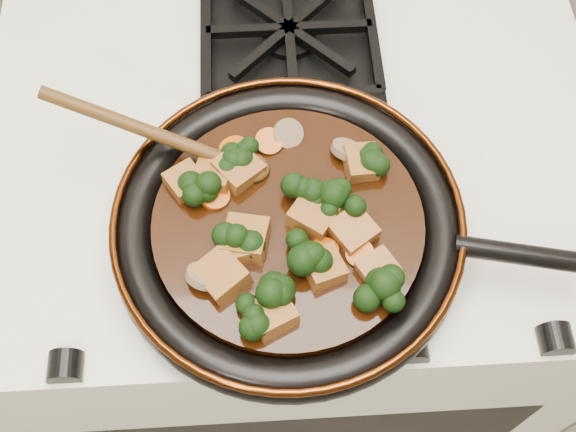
{
  "coord_description": "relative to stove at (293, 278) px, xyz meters",
  "views": [
    {
      "loc": [
        -0.04,
        1.19,
        1.62
      ],
      "look_at": [
        -0.02,
        1.54,
        0.97
      ],
      "focal_mm": 45.0,
      "sensor_mm": 36.0,
      "label": 1
    }
  ],
  "objects": [
    {
      "name": "stove",
      "position": [
        0.0,
        0.0,
        0.0
      ],
      "size": [
        0.76,
        0.6,
        0.9
      ],
      "primitive_type": "cube",
      "color": "silver",
      "rests_on": "ground"
    },
    {
      "name": "burner_grate_front",
      "position": [
        0.0,
        -0.14,
        0.46
      ],
      "size": [
        0.23,
        0.23,
        0.03
      ],
      "primitive_type": null,
      "color": "black",
      "rests_on": "stove"
    },
    {
      "name": "burner_grate_back",
      "position": [
        0.0,
        0.14,
        0.46
      ],
      "size": [
        0.23,
        0.23,
        0.03
      ],
      "primitive_type": null,
      "color": "black",
      "rests_on": "stove"
    },
    {
      "name": "skillet",
      "position": [
        -0.02,
        -0.16,
        0.49
      ],
      "size": [
        0.49,
        0.37,
        0.05
      ],
      "rotation": [
        0.0,
        0.0,
        -0.22
      ],
      "color": "black",
      "rests_on": "burner_grate_front"
    },
    {
      "name": "braising_sauce",
      "position": [
        -0.02,
        -0.15,
        0.5
      ],
      "size": [
        0.28,
        0.28,
        0.02
      ],
      "primitive_type": "cylinder",
      "color": "black",
      "rests_on": "skillet"
    },
    {
      "name": "tofu_cube_0",
      "position": [
        0.07,
        -0.22,
        0.52
      ],
      "size": [
        0.05,
        0.05,
        0.02
      ],
      "primitive_type": "cube",
      "rotation": [
        -0.05,
        -0.08,
        0.51
      ],
      "color": "brown",
      "rests_on": "braising_sauce"
    },
    {
      "name": "tofu_cube_1",
      "position": [
        -0.07,
        -0.09,
        0.52
      ],
      "size": [
        0.06,
        0.06,
        0.03
      ],
      "primitive_type": "cube",
      "rotation": [
        0.07,
        -0.06,
        2.26
      ],
      "color": "brown",
      "rests_on": "braising_sauce"
    },
    {
      "name": "tofu_cube_2",
      "position": [
        0.01,
        -0.16,
        0.52
      ],
      "size": [
        0.06,
        0.06,
        0.03
      ],
      "primitive_type": "cube",
      "rotation": [
        0.07,
        -0.03,
        2.54
      ],
      "color": "brown",
      "rests_on": "braising_sauce"
    },
    {
      "name": "tofu_cube_3",
      "position": [
        -0.04,
        -0.26,
        0.52
      ],
      "size": [
        0.05,
        0.05,
        0.03
      ],
      "primitive_type": "cube",
      "rotation": [
        -0.1,
        0.06,
        0.45
      ],
      "color": "brown",
      "rests_on": "braising_sauce"
    },
    {
      "name": "tofu_cube_4",
      "position": [
        -0.12,
        -0.11,
        0.52
      ],
      "size": [
        0.05,
        0.05,
        0.02
      ],
      "primitive_type": "cube",
      "rotation": [
        0.03,
        -0.02,
        2.15
      ],
      "color": "brown",
      "rests_on": "braising_sauce"
    },
    {
      "name": "tofu_cube_5",
      "position": [
        -0.06,
        -0.18,
        0.52
      ],
      "size": [
        0.05,
        0.06,
        0.03
      ],
      "primitive_type": "cube",
      "rotation": [
        0.1,
        0.07,
        2.9
      ],
      "color": "brown",
      "rests_on": "braising_sauce"
    },
    {
      "name": "tofu_cube_6",
      "position": [
        -0.09,
        -0.1,
        0.52
      ],
      "size": [
        0.05,
        0.05,
        0.03
      ],
      "primitive_type": "cube",
      "rotation": [
        -0.1,
        0.08,
        1.25
      ],
      "color": "brown",
      "rests_on": "braising_sauce"
    },
    {
      "name": "tofu_cube_7",
      "position": [
        -0.09,
        -0.22,
        0.52
      ],
      "size": [
        0.06,
        0.06,
        0.03
      ],
      "primitive_type": "cube",
      "rotation": [
        -0.09,
        -0.12,
        0.64
      ],
      "color": "brown",
      "rests_on": "braising_sauce"
    },
    {
      "name": "tofu_cube_8",
      "position": [
        0.06,
        -0.09,
        0.52
      ],
      "size": [
        0.04,
        0.04,
        0.03
      ],
      "primitive_type": "cube",
      "rotation": [
        0.11,
        -0.04,
        1.67
      ],
      "color": "brown",
      "rests_on": "braising_sauce"
    },
    {
      "name": "tofu_cube_9",
      "position": [
        0.05,
        -0.17,
        0.52
      ],
      "size": [
        0.06,
        0.06,
        0.02
      ],
      "primitive_type": "cube",
      "rotation": [
        -0.02,
        -0.06,
        2.16
      ],
      "color": "brown",
      "rests_on": "braising_sauce"
    },
    {
      "name": "tofu_cube_10",
      "position": [
        -0.07,
        -0.19,
        0.52
      ],
      "size": [
        0.04,
        0.05,
        0.03
      ],
      "primitive_type": "cube",
      "rotation": [
        -0.11,
        0.11,
        1.75
      ],
      "color": "brown",
      "rests_on": "braising_sauce"
    },
    {
      "name": "tofu_cube_11",
      "position": [
        0.01,
        -0.21,
        0.52
      ],
      "size": [
        0.05,
        0.05,
        0.03
      ],
      "primitive_type": "cube",
      "rotation": [
        -0.07,
        0.11,
        0.35
      ],
      "color": "brown",
      "rests_on": "braising_sauce"
    },
    {
      "name": "broccoli_floret_0",
      "position": [
        -0.0,
        -0.2,
        0.52
      ],
      "size": [
        0.09,
        0.09,
        0.08
      ],
      "primitive_type": null,
      "rotation": [
        -0.14,
        0.25,
        0.49
      ],
      "color": "black",
      "rests_on": "braising_sauce"
    },
    {
      "name": "broccoli_floret_1",
      "position": [
        -0.07,
        -0.08,
        0.52
      ],
      "size": [
        0.08,
        0.08,
        0.06
      ],
      "primitive_type": null,
      "rotation": [
        -0.2,
        -0.02,
        2.03
      ],
      "color": "black",
      "rests_on": "braising_sauce"
    },
    {
      "name": "broccoli_floret_2",
      "position": [
        0.07,
        -0.1,
        0.52
      ],
      "size": [
        0.08,
        0.08,
        0.06
      ],
      "primitive_type": null,
      "rotation": [
        -0.2,
        0.05,
        0.38
      ],
      "color": "black",
      "rests_on": "braising_sauce"
    },
    {
      "name": "broccoli_floret_3",
      "position": [
        0.0,
        -0.13,
        0.52
      ],
      "size": [
        0.07,
        0.06,
        0.06
      ],
      "primitive_type": null,
      "rotation": [
        0.03,
        -0.13,
        3.09
      ],
      "color": "black",
      "rests_on": "braising_sauce"
    },
    {
      "name": "broccoli_floret_4",
      "position": [
        -0.11,
        -0.12,
        0.52
      ],
      "size": [
        0.07,
        0.07,
        0.05
      ],
      "primitive_type": null,
      "rotation": [
        -0.01,
        0.02,
        0.17
      ],
      "color": "black",
      "rests_on": "braising_sauce"
    },
    {
      "name": "broccoli_floret_5",
      "position": [
        0.04,
        -0.15,
        0.52
      ],
      "size": [
        0.07,
        0.07,
        0.07
      ],
      "primitive_type": null,
      "rotation": [
        -0.16,
        0.13,
        1.59
      ],
      "color": "black",
      "rests_on": "braising_sauce"
    },
    {
      "name": "broccoli_floret_6",
      "position": [
        -0.07,
        -0.17,
        0.52
      ],
      "size": [
        0.08,
        0.07,
        0.07
      ],
      "primitive_type": null,
      "rotation": [
        0.21,
        -0.02,
        1.88
      ],
      "color": "black",
      "rests_on": "braising_sauce"
    },
    {
      "name": "broccoli_floret_7",
      "position": [
        0.06,
        -0.24,
        0.52
      ],
      "size": [
        0.09,
        0.08,
        0.07
      ],
      "primitive_type": null,
      "rotation": [
        -0.15,
        0.18,
        2.35
      ],
      "color": "black",
      "rests_on": "braising_sauce"
    },
    {
      "name": "broccoli_floret_8",
      "position": [
        -0.03,
        -0.24,
        0.52
      ],
      "size": [
        0.08,
        0.09,
        0.07
      ],
      "primitive_type": null,
      "rotation": [
        -0.14,
        0.17,
        0.58
      ],
      "color": "black",
      "rests_on": "braising_sauce"
    },
    {
      "name": "broccoli_floret_9",
      "position": [
        -0.05,
        -0.26,
        0.52
      ],
      "size": [
        0.08,
        0.08,
        0.06
      ],
      "primitive_type": null,
      "rotation": [
        0.18,
        0.14,
        0.95
      ],
      "color": "black",
      "rests_on": "braising_sauce"
    },
    {
      "name": "carrot_coin_0",
      "position": [
        0.05,
        -0.2,
        0.51
      ],
      "size": [
        0.03,
        0.03,
        0.02
      ],
      "primitive_type": "cylinder",
      "rotation": [
        0.21,
        -0.17,
        0.0
      ],
      "color": "#BB4705",
      "rests_on": "braising_sauce"
    },
    {
      "name": "carrot_coin_1",
      "position": [
        -0.07,
        -0.07,
        0.51
      ],
      "size": [
        0.03,
        0.03,
        0.02
      ],
      "primitive_type": "cylinder",
      "rotation": [
        -0.16,
        -0.22,
        0.0
      ],
      "color": "#BB4705",
      "rests_on": "braising_sauce"
    },
    {
      "name": "carrot_coin_2",
      "position": [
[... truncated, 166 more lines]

